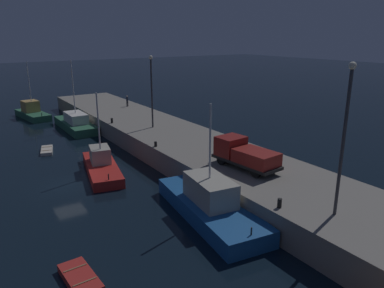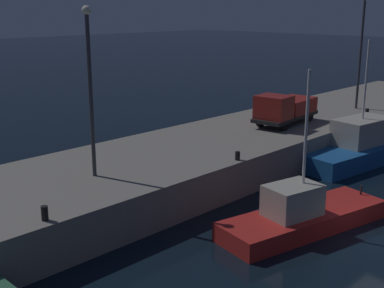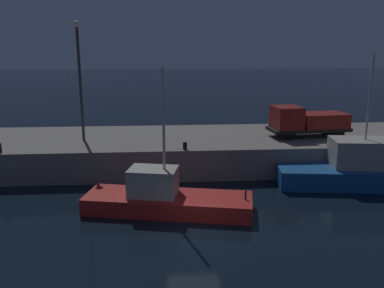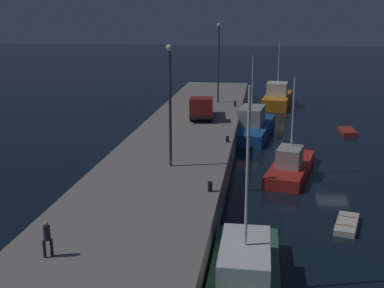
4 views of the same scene
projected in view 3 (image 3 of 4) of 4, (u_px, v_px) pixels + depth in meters
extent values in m
plane|color=black|center=(194.00, 241.00, 18.19)|extent=(320.00, 320.00, 0.00)
cube|color=gray|center=(181.00, 150.00, 30.31)|extent=(71.87, 9.01, 2.11)
cube|color=#195193|center=(364.00, 175.00, 25.69)|extent=(11.52, 5.09, 1.21)
cube|color=#ADA899|center=(366.00, 153.00, 25.35)|extent=(4.52, 2.88, 1.76)
cylinder|color=silver|center=(370.00, 97.00, 24.53)|extent=(0.14, 0.14, 5.30)
cube|color=red|center=(168.00, 203.00, 21.44)|extent=(9.28, 4.46, 0.90)
cube|color=#ADA899|center=(153.00, 182.00, 21.27)|extent=(2.83, 2.25, 1.47)
cylinder|color=silver|center=(164.00, 119.00, 20.40)|extent=(0.14, 0.14, 5.30)
cylinder|color=#262626|center=(246.00, 195.00, 20.74)|extent=(0.10, 0.10, 0.50)
cylinder|color=#38383D|center=(80.00, 85.00, 27.98)|extent=(0.20, 0.20, 7.89)
sphere|color=#F9EFCC|center=(76.00, 24.00, 27.02)|extent=(0.44, 0.44, 0.44)
cylinder|color=black|center=(289.00, 134.00, 28.72)|extent=(0.92, 0.37, 0.90)
cylinder|color=black|center=(279.00, 129.00, 30.52)|extent=(0.92, 0.37, 0.90)
cylinder|color=black|center=(338.00, 132.00, 29.37)|extent=(0.92, 0.37, 0.90)
cylinder|color=black|center=(325.00, 127.00, 31.17)|extent=(0.92, 0.37, 0.90)
cube|color=black|center=(308.00, 129.00, 29.92)|extent=(6.13, 2.81, 0.25)
cube|color=maroon|center=(287.00, 117.00, 29.40)|extent=(2.11, 2.41, 1.60)
cube|color=maroon|center=(322.00, 120.00, 29.95)|extent=(3.65, 2.57, 1.04)
cylinder|color=black|center=(185.00, 146.00, 26.07)|extent=(0.28, 0.28, 0.49)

